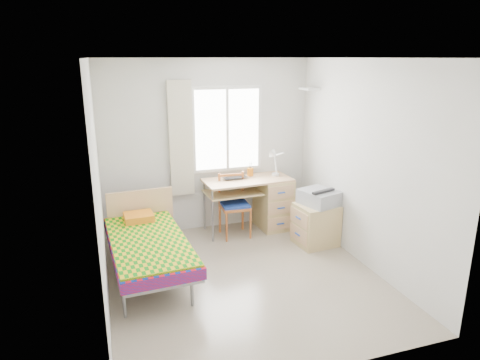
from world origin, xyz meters
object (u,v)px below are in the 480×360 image
object	(u,v)px
cabinet	(316,224)
printer	(319,197)
chair	(234,201)
bed	(148,242)
desk	(269,201)

from	to	relation	value
cabinet	printer	xyz separation A→B (m)	(0.04, 0.02, 0.41)
chair	printer	bearing A→B (deg)	-30.33
bed	printer	world-z (taller)	bed
printer	desk	bearing A→B (deg)	102.67
desk	cabinet	distance (m)	0.91
desk	cabinet	size ratio (longest dim) A/B	2.26
bed	chair	xyz separation A→B (m)	(1.38, 0.82, 0.13)
printer	bed	bearing A→B (deg)	166.07
cabinet	printer	distance (m)	0.41
desk	chair	world-z (taller)	chair
bed	desk	xyz separation A→B (m)	(1.98, 0.91, 0.04)
bed	chair	size ratio (longest dim) A/B	2.06
chair	cabinet	world-z (taller)	chair
printer	chair	bearing A→B (deg)	129.62
chair	bed	bearing A→B (deg)	-146.26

